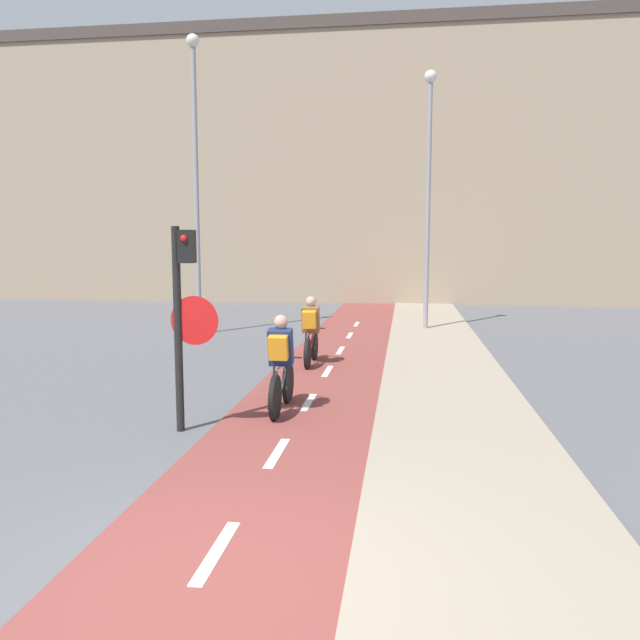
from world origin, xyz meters
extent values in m
plane|color=#5B5B60|center=(0.00, 0.00, 0.00)|extent=(120.00, 120.00, 0.00)
cube|color=brown|center=(0.00, 0.00, 0.01)|extent=(2.24, 60.00, 0.02)
cube|color=white|center=(0.00, 0.50, 0.02)|extent=(0.12, 1.10, 0.00)
cube|color=white|center=(0.00, 3.00, 0.02)|extent=(0.12, 1.10, 0.00)
cube|color=white|center=(0.00, 5.50, 0.02)|extent=(0.12, 1.10, 0.00)
cube|color=white|center=(0.00, 8.00, 0.02)|extent=(0.12, 1.10, 0.00)
cube|color=white|center=(0.00, 10.50, 0.02)|extent=(0.12, 1.10, 0.00)
cube|color=white|center=(0.00, 13.00, 0.02)|extent=(0.12, 1.10, 0.00)
cube|color=white|center=(0.00, 15.50, 0.02)|extent=(0.12, 1.10, 0.00)
cube|color=gray|center=(2.32, 0.00, 0.03)|extent=(2.40, 60.00, 0.05)
cube|color=gray|center=(0.00, 25.07, 5.74)|extent=(60.00, 5.00, 11.47)
cube|color=#473D38|center=(0.00, 25.07, 11.72)|extent=(60.00, 5.20, 0.50)
cylinder|color=black|center=(-1.53, 3.78, 1.41)|extent=(0.11, 0.11, 2.81)
cube|color=black|center=(-1.37, 3.78, 2.54)|extent=(0.20, 0.20, 0.44)
sphere|color=red|center=(-1.37, 3.67, 2.65)|extent=(0.09, 0.09, 0.09)
cone|color=red|center=(-1.29, 3.78, 1.55)|extent=(0.67, 0.01, 0.67)
cone|color=silver|center=(-1.29, 3.78, 1.55)|extent=(0.60, 0.02, 0.60)
cylinder|color=gray|center=(-4.33, 12.88, 3.99)|extent=(0.14, 0.14, 7.98)
sphere|color=silver|center=(-4.33, 12.88, 8.08)|extent=(0.36, 0.36, 0.36)
cylinder|color=gray|center=(2.15, 14.67, 3.63)|extent=(0.14, 0.14, 7.27)
sphere|color=silver|center=(2.15, 14.67, 7.37)|extent=(0.36, 0.36, 0.36)
cylinder|color=black|center=(-0.33, 4.47, 0.34)|extent=(0.07, 0.67, 0.67)
cylinder|color=black|center=(-0.33, 5.49, 0.34)|extent=(0.07, 0.67, 0.67)
cylinder|color=slate|center=(-0.33, 5.17, 0.51)|extent=(0.04, 0.65, 0.42)
cylinder|color=slate|center=(-0.33, 4.71, 0.53)|extent=(0.04, 0.33, 0.44)
cylinder|color=slate|center=(-0.33, 5.02, 0.72)|extent=(0.04, 0.94, 0.07)
cylinder|color=slate|center=(-0.33, 4.67, 0.33)|extent=(0.04, 0.39, 0.05)
cylinder|color=black|center=(-0.33, 5.49, 0.76)|extent=(0.46, 0.03, 0.03)
cube|color=navy|center=(-0.33, 4.91, 1.02)|extent=(0.36, 0.31, 0.59)
sphere|color=tan|center=(-0.33, 4.95, 1.40)|extent=(0.22, 0.22, 0.22)
cylinder|color=#232328|center=(-0.43, 4.88, 0.58)|extent=(0.04, 0.07, 0.42)
cylinder|color=#232328|center=(-0.23, 4.88, 0.58)|extent=(0.04, 0.07, 0.42)
cube|color=orange|center=(-0.33, 4.73, 1.04)|extent=(0.28, 0.23, 0.39)
cylinder|color=black|center=(-0.45, 8.27, 0.32)|extent=(0.07, 0.64, 0.64)
cylinder|color=black|center=(-0.45, 9.27, 0.32)|extent=(0.07, 0.64, 0.64)
cylinder|color=maroon|center=(-0.45, 8.96, 0.49)|extent=(0.04, 0.64, 0.40)
cylinder|color=maroon|center=(-0.45, 8.50, 0.50)|extent=(0.04, 0.33, 0.42)
cylinder|color=maroon|center=(-0.45, 8.81, 0.69)|extent=(0.04, 0.92, 0.07)
cylinder|color=maroon|center=(-0.45, 8.46, 0.31)|extent=(0.04, 0.38, 0.05)
cylinder|color=black|center=(-0.45, 9.27, 0.72)|extent=(0.46, 0.03, 0.03)
cube|color=brown|center=(-0.45, 8.70, 0.98)|extent=(0.36, 0.31, 0.59)
sphere|color=tan|center=(-0.45, 8.74, 1.36)|extent=(0.22, 0.22, 0.22)
cylinder|color=#232328|center=(-0.55, 8.66, 0.55)|extent=(0.04, 0.07, 0.40)
cylinder|color=#232328|center=(-0.35, 8.66, 0.55)|extent=(0.04, 0.07, 0.40)
cube|color=orange|center=(-0.45, 8.52, 1.00)|extent=(0.28, 0.23, 0.39)
camera|label=1|loc=(1.53, -4.27, 2.58)|focal=35.00mm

